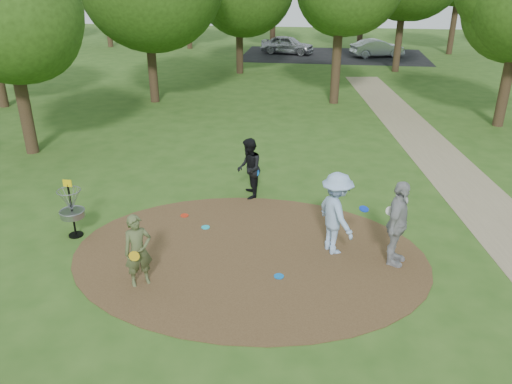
# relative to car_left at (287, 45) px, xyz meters

# --- Properties ---
(ground) EXTENTS (100.00, 100.00, 0.00)m
(ground) POSITION_rel_car_left_xyz_m (1.63, -30.28, -0.70)
(ground) COLOR #2D5119
(ground) RESTS_ON ground
(dirt_clearing) EXTENTS (8.40, 8.40, 0.02)m
(dirt_clearing) POSITION_rel_car_left_xyz_m (1.63, -30.28, -0.69)
(dirt_clearing) COLOR #47301C
(dirt_clearing) RESTS_ON ground
(footpath) EXTENTS (7.55, 39.89, 0.01)m
(footpath) POSITION_rel_car_left_xyz_m (8.13, -28.28, -0.70)
(footpath) COLOR #8C7A5B
(footpath) RESTS_ON ground
(parking_lot) EXTENTS (14.00, 8.00, 0.01)m
(parking_lot) POSITION_rel_car_left_xyz_m (3.63, -0.28, -0.70)
(parking_lot) COLOR black
(parking_lot) RESTS_ON ground
(player_observer_with_disc) EXTENTS (0.71, 0.66, 1.63)m
(player_observer_with_disc) POSITION_rel_car_left_xyz_m (-0.48, -31.77, 0.12)
(player_observer_with_disc) COLOR #505C35
(player_observer_with_disc) RESTS_ON ground
(player_throwing_with_disc) EXTENTS (1.42, 1.50, 2.01)m
(player_throwing_with_disc) POSITION_rel_car_left_xyz_m (3.62, -29.82, 0.30)
(player_throwing_with_disc) COLOR #9ABAE6
(player_throwing_with_disc) RESTS_ON ground
(player_walking_with_disc) EXTENTS (0.83, 0.98, 1.79)m
(player_walking_with_disc) POSITION_rel_car_left_xyz_m (1.14, -27.02, 0.19)
(player_walking_with_disc) COLOR black
(player_walking_with_disc) RESTS_ON ground
(player_waiting_with_disc) EXTENTS (0.86, 1.29, 2.03)m
(player_waiting_with_disc) POSITION_rel_car_left_xyz_m (4.97, -30.16, 0.31)
(player_waiting_with_disc) COLOR #9A9A9D
(player_waiting_with_disc) RESTS_ON ground
(disc_ground_cyan) EXTENTS (0.22, 0.22, 0.02)m
(disc_ground_cyan) POSITION_rel_car_left_xyz_m (0.31, -29.13, -0.67)
(disc_ground_cyan) COLOR #1ABAD0
(disc_ground_cyan) RESTS_ON dirt_clearing
(disc_ground_blue) EXTENTS (0.22, 0.22, 0.02)m
(disc_ground_blue) POSITION_rel_car_left_xyz_m (2.43, -31.12, -0.67)
(disc_ground_blue) COLOR blue
(disc_ground_blue) RESTS_ON dirt_clearing
(disc_ground_red) EXTENTS (0.22, 0.22, 0.02)m
(disc_ground_red) POSITION_rel_car_left_xyz_m (-0.42, -28.55, -0.67)
(disc_ground_red) COLOR red
(disc_ground_red) RESTS_ON dirt_clearing
(car_left) EXTENTS (4.39, 2.57, 1.40)m
(car_left) POSITION_rel_car_left_xyz_m (0.00, 0.00, 0.00)
(car_left) COLOR #A2A3AA
(car_left) RESTS_ON ground
(car_right) EXTENTS (4.19, 2.64, 1.30)m
(car_right) POSITION_rel_car_left_xyz_m (6.87, -0.53, -0.05)
(car_right) COLOR #ACAFB4
(car_right) RESTS_ON ground
(disc_golf_basket) EXTENTS (0.63, 0.63, 1.54)m
(disc_golf_basket) POSITION_rel_car_left_xyz_m (-2.87, -29.98, 0.17)
(disc_golf_basket) COLOR black
(disc_golf_basket) RESTS_ON ground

